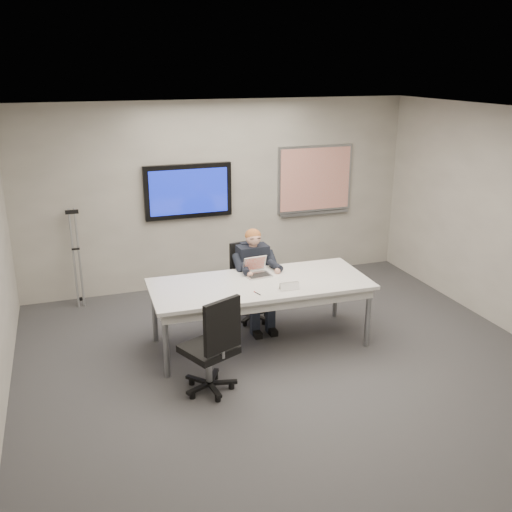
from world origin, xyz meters
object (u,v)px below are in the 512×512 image
object	(u,v)px
seated_person	(257,289)
laptop	(257,271)
office_chair_far	(250,296)
conference_table	(260,289)
office_chair_near	(212,363)

from	to	relation	value
seated_person	laptop	bearing A→B (deg)	-112.01
office_chair_far	seated_person	size ratio (longest dim) A/B	0.81
conference_table	seated_person	size ratio (longest dim) A/B	2.06
laptop	office_chair_far	bearing A→B (deg)	75.03
office_chair_far	office_chair_near	size ratio (longest dim) A/B	0.95
office_chair_far	office_chair_near	xyz separation A→B (m)	(-0.96, -1.61, 0.02)
seated_person	office_chair_near	bearing A→B (deg)	-127.99
office_chair_far	conference_table	bearing A→B (deg)	-108.58
conference_table	seated_person	xyz separation A→B (m)	(0.13, 0.49, -0.19)
office_chair_far	laptop	xyz separation A→B (m)	(-0.07, -0.47, 0.53)
seated_person	laptop	distance (m)	0.42
conference_table	office_chair_far	size ratio (longest dim) A/B	2.53
office_chair_far	office_chair_near	world-z (taller)	office_chair_near
conference_table	laptop	distance (m)	0.30
conference_table	office_chair_far	bearing A→B (deg)	82.41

